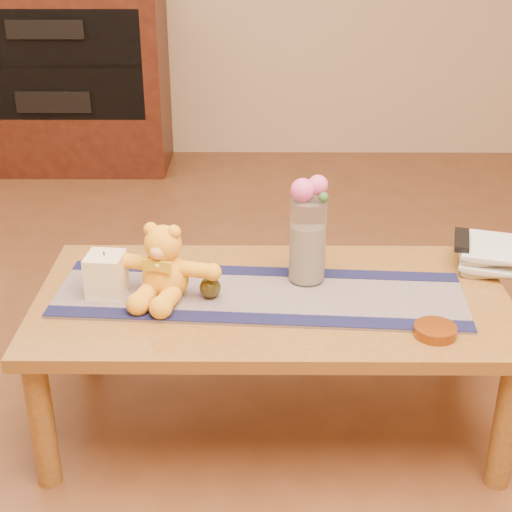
{
  "coord_description": "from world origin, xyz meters",
  "views": [
    {
      "loc": [
        -0.04,
        -1.97,
        1.53
      ],
      "look_at": [
        -0.05,
        0.0,
        0.58
      ],
      "focal_mm": 53.12,
      "sensor_mm": 36.0,
      "label": 1
    }
  ],
  "objects_px": {
    "pillar_candle": "(106,275)",
    "book_bottom": "(459,260)",
    "glass_vase": "(308,241)",
    "amber_dish": "(435,331)",
    "tv_remote": "(462,240)",
    "bronze_ball": "(210,288)",
    "teddy_bear": "(165,262)"
  },
  "relations": [
    {
      "from": "glass_vase",
      "to": "tv_remote",
      "type": "xyz_separation_m",
      "value": [
        0.5,
        0.12,
        -0.05
      ]
    },
    {
      "from": "book_bottom",
      "to": "amber_dish",
      "type": "distance_m",
      "value": 0.47
    },
    {
      "from": "pillar_candle",
      "to": "book_bottom",
      "type": "xyz_separation_m",
      "value": [
        1.09,
        0.23,
        -0.06
      ]
    },
    {
      "from": "pillar_candle",
      "to": "tv_remote",
      "type": "relative_size",
      "value": 0.78
    },
    {
      "from": "teddy_bear",
      "to": "glass_vase",
      "type": "xyz_separation_m",
      "value": [
        0.42,
        0.1,
        0.02
      ]
    },
    {
      "from": "bronze_ball",
      "to": "teddy_bear",
      "type": "bearing_deg",
      "value": 172.92
    },
    {
      "from": "glass_vase",
      "to": "amber_dish",
      "type": "bearing_deg",
      "value": -43.11
    },
    {
      "from": "pillar_candle",
      "to": "bronze_ball",
      "type": "height_order",
      "value": "pillar_candle"
    },
    {
      "from": "book_bottom",
      "to": "bronze_ball",
      "type": "bearing_deg",
      "value": -151.81
    },
    {
      "from": "teddy_bear",
      "to": "bronze_ball",
      "type": "xyz_separation_m",
      "value": [
        0.13,
        -0.02,
        -0.08
      ]
    },
    {
      "from": "glass_vase",
      "to": "bronze_ball",
      "type": "bearing_deg",
      "value": -158.38
    },
    {
      "from": "bronze_ball",
      "to": "amber_dish",
      "type": "xyz_separation_m",
      "value": [
        0.62,
        -0.19,
        -0.03
      ]
    },
    {
      "from": "teddy_bear",
      "to": "tv_remote",
      "type": "bearing_deg",
      "value": 29.46
    },
    {
      "from": "book_bottom",
      "to": "tv_remote",
      "type": "distance_m",
      "value": 0.08
    },
    {
      "from": "teddy_bear",
      "to": "amber_dish",
      "type": "bearing_deg",
      "value": 0.06
    },
    {
      "from": "bronze_ball",
      "to": "book_bottom",
      "type": "relative_size",
      "value": 0.28
    },
    {
      "from": "teddy_bear",
      "to": "pillar_candle",
      "type": "height_order",
      "value": "teddy_bear"
    },
    {
      "from": "book_bottom",
      "to": "glass_vase",
      "type": "bearing_deg",
      "value": -154.28
    },
    {
      "from": "book_bottom",
      "to": "tv_remote",
      "type": "bearing_deg",
      "value": -93.0
    },
    {
      "from": "teddy_bear",
      "to": "glass_vase",
      "type": "relative_size",
      "value": 1.21
    },
    {
      "from": "teddy_bear",
      "to": "amber_dish",
      "type": "xyz_separation_m",
      "value": [
        0.75,
        -0.21,
        -0.1
      ]
    },
    {
      "from": "teddy_bear",
      "to": "glass_vase",
      "type": "height_order",
      "value": "glass_vase"
    },
    {
      "from": "pillar_candle",
      "to": "book_bottom",
      "type": "bearing_deg",
      "value": 11.76
    },
    {
      "from": "amber_dish",
      "to": "teddy_bear",
      "type": "bearing_deg",
      "value": 164.23
    },
    {
      "from": "glass_vase",
      "to": "book_bottom",
      "type": "distance_m",
      "value": 0.53
    },
    {
      "from": "pillar_candle",
      "to": "bronze_ball",
      "type": "bearing_deg",
      "value": -3.85
    },
    {
      "from": "glass_vase",
      "to": "book_bottom",
      "type": "xyz_separation_m",
      "value": [
        0.5,
        0.13,
        -0.13
      ]
    },
    {
      "from": "bronze_ball",
      "to": "amber_dish",
      "type": "bearing_deg",
      "value": -17.53
    },
    {
      "from": "book_bottom",
      "to": "amber_dish",
      "type": "bearing_deg",
      "value": -100.27
    },
    {
      "from": "bronze_ball",
      "to": "pillar_candle",
      "type": "bearing_deg",
      "value": 176.15
    },
    {
      "from": "pillar_candle",
      "to": "glass_vase",
      "type": "bearing_deg",
      "value": 8.96
    },
    {
      "from": "teddy_bear",
      "to": "book_bottom",
      "type": "distance_m",
      "value": 0.95
    }
  ]
}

